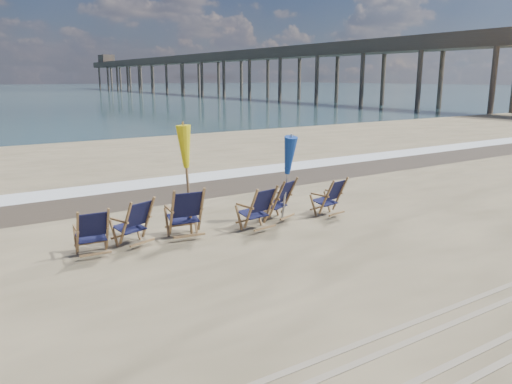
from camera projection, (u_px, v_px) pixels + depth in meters
surf_foam at (149, 183)px, 15.41m from camera, size 200.00×1.40×0.01m
wet_sand_strip at (168, 192)px, 14.19m from camera, size 200.00×2.60×0.00m
tire_tracks at (470, 334)px, 6.34m from camera, size 80.00×1.30×0.01m
beach_chair_0 at (108, 230)px, 9.10m from camera, size 0.65×0.72×0.94m
beach_chair_1 at (149, 219)px, 9.76m from camera, size 0.81×0.86×0.97m
beach_chair_2 at (201, 212)px, 10.10m from camera, size 0.80×0.87×1.08m
beach_chair_3 at (271, 206)px, 10.67m from camera, size 0.73×0.80×1.00m
beach_chair_4 at (289, 197)px, 11.54m from camera, size 0.86×0.90×0.99m
beach_chair_5 at (340, 195)px, 11.80m from camera, size 0.73×0.78×0.94m
umbrella_yellow at (187, 153)px, 9.98m from camera, size 0.30×0.30×2.25m
umbrella_blue at (287, 158)px, 11.12m from camera, size 0.30×0.30×1.94m
fishing_pier at (215, 69)px, 88.23m from camera, size 4.40×140.00×9.30m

